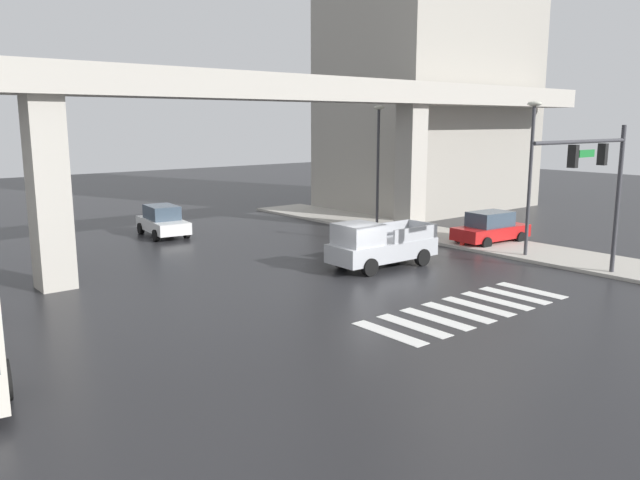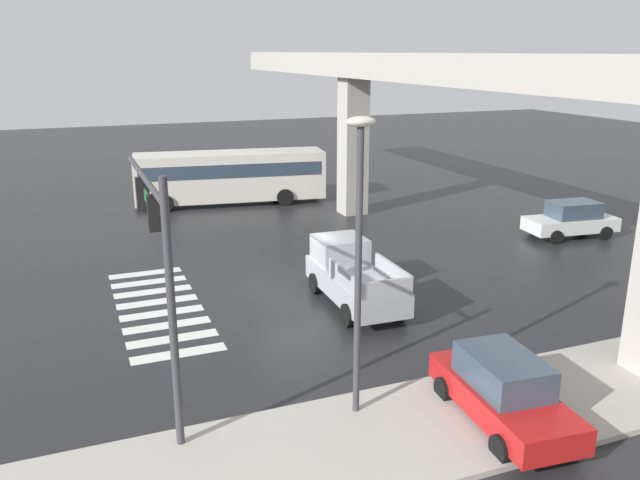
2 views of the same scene
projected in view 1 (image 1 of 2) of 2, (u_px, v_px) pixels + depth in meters
The scene contains 11 objects.
ground_plane at pixel (368, 282), 25.26m from camera, with size 120.00×120.00×0.00m, color #232326.
crosswalk_stripes at pixel (468, 309), 21.50m from camera, with size 8.25×2.80×0.01m.
elevated_overpass at pixel (266, 101), 29.18m from camera, with size 51.12×2.26×8.50m.
sidewalk_east at pixel (479, 242), 33.01m from camera, with size 4.00×36.00×0.15m, color #ADA89E.
pickup_truck at pixel (378, 246), 27.44m from camera, with size 5.15×2.20×2.08m.
sedan_red at pixel (491, 228), 32.80m from camera, with size 4.43×2.24×1.72m.
sedan_white at pixel (163, 221), 35.13m from camera, with size 2.34×4.48×1.72m.
traffic_signal_mast at pixel (600, 173), 24.42m from camera, with size 6.49×0.32×6.20m.
street_lamp_near_corner at pixel (531, 161), 28.77m from camera, with size 0.44×0.70×7.24m.
street_lamp_mid_block at pixel (378, 153), 36.31m from camera, with size 0.44×0.70×7.24m.
fire_hydrant at pixel (462, 240), 31.84m from camera, with size 0.24×0.24×0.85m.
Camera 1 is at (-17.06, -17.69, 6.34)m, focal length 35.27 mm.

